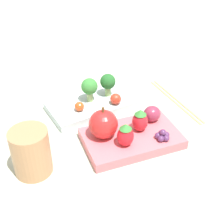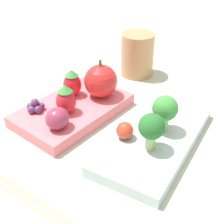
# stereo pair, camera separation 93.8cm
# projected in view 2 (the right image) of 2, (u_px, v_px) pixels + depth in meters

# --- Properties ---
(ground_plane) EXTENTS (4.00, 4.00, 0.00)m
(ground_plane) POSITION_uv_depth(u_px,v_px,m) (114.00, 127.00, 0.51)
(ground_plane) COLOR #ADB7A3
(bento_box_savoury) EXTENTS (0.23, 0.12, 0.02)m
(bento_box_savoury) POSITION_uv_depth(u_px,v_px,m) (156.00, 137.00, 0.47)
(bento_box_savoury) COLOR silver
(bento_box_savoury) RESTS_ON ground_plane
(bento_box_fruit) EXTENTS (0.20, 0.14, 0.02)m
(bento_box_fruit) POSITION_uv_depth(u_px,v_px,m) (73.00, 110.00, 0.53)
(bento_box_fruit) COLOR #DB6670
(bento_box_fruit) RESTS_ON ground_plane
(broccoli_floret_0) EXTENTS (0.04, 0.04, 0.06)m
(broccoli_floret_0) POSITION_uv_depth(u_px,v_px,m) (152.00, 128.00, 0.42)
(broccoli_floret_0) COLOR #93B770
(broccoli_floret_0) RESTS_ON bento_box_savoury
(broccoli_floret_1) EXTENTS (0.04, 0.04, 0.06)m
(broccoli_floret_1) POSITION_uv_depth(u_px,v_px,m) (165.00, 110.00, 0.45)
(broccoli_floret_1) COLOR #93B770
(broccoli_floret_1) RESTS_ON bento_box_savoury
(cherry_tomato_0) EXTENTS (0.02, 0.02, 0.02)m
(cherry_tomato_0) POSITION_uv_depth(u_px,v_px,m) (158.00, 108.00, 0.50)
(cherry_tomato_0) COLOR #DB4C1E
(cherry_tomato_0) RESTS_ON bento_box_savoury
(cherry_tomato_1) EXTENTS (0.03, 0.03, 0.03)m
(cherry_tomato_1) POSITION_uv_depth(u_px,v_px,m) (125.00, 131.00, 0.45)
(cherry_tomato_1) COLOR red
(cherry_tomato_1) RESTS_ON bento_box_savoury
(apple) EXTENTS (0.06, 0.06, 0.07)m
(apple) POSITION_uv_depth(u_px,v_px,m) (101.00, 81.00, 0.54)
(apple) COLOR red
(apple) RESTS_ON bento_box_fruit
(strawberry_0) EXTENTS (0.03, 0.03, 0.05)m
(strawberry_0) POSITION_uv_depth(u_px,v_px,m) (66.00, 99.00, 0.49)
(strawberry_0) COLOR red
(strawberry_0) RESTS_ON bento_box_fruit
(strawberry_1) EXTENTS (0.03, 0.03, 0.05)m
(strawberry_1) POSITION_uv_depth(u_px,v_px,m) (72.00, 83.00, 0.54)
(strawberry_1) COLOR red
(strawberry_1) RESTS_ON bento_box_fruit
(plum) EXTENTS (0.04, 0.03, 0.03)m
(plum) POSITION_uv_depth(u_px,v_px,m) (57.00, 118.00, 0.46)
(plum) COLOR #892D47
(plum) RESTS_ON bento_box_fruit
(grape_cluster) EXTENTS (0.03, 0.03, 0.02)m
(grape_cluster) POSITION_uv_depth(u_px,v_px,m) (35.00, 106.00, 0.51)
(grape_cluster) COLOR #562D5B
(grape_cluster) RESTS_ON bento_box_fruit
(drinking_cup) EXTENTS (0.07, 0.07, 0.09)m
(drinking_cup) POSITION_uv_depth(u_px,v_px,m) (137.00, 54.00, 0.64)
(drinking_cup) COLOR tan
(drinking_cup) RESTS_ON ground_plane
(chopsticks_pair) EXTENTS (0.02, 0.21, 0.01)m
(chopsticks_pair) POSITION_uv_depth(u_px,v_px,m) (37.00, 203.00, 0.37)
(chopsticks_pair) COLOR tan
(chopsticks_pair) RESTS_ON ground_plane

